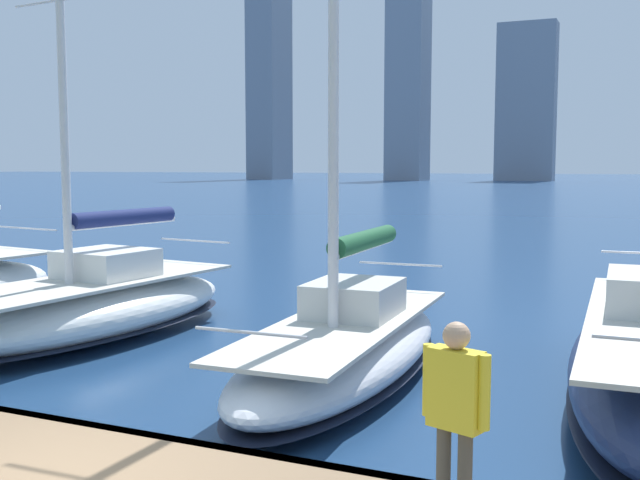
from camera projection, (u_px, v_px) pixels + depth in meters
city_skyline at (606, 78)px, 152.35m from camera, size 166.09×22.70×49.26m
sailboat_forest at (346, 340)px, 11.80m from camera, size 2.47×7.21×12.53m
sailboat_navy at (93, 304)px, 14.74m from camera, size 3.46×7.38×9.92m
person_yellow_shirt at (455, 403)px, 5.81m from camera, size 0.57×0.31×1.61m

